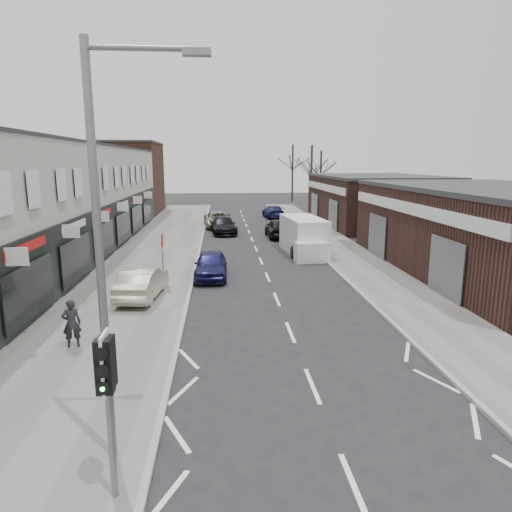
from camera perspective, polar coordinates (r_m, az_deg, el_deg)
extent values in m
plane|color=black|center=(11.36, 9.18, -20.38)|extent=(160.00, 160.00, 0.00)
cube|color=slate|center=(32.18, -12.08, 0.82)|extent=(5.50, 64.00, 0.12)
cube|color=slate|center=(32.92, 10.02, 1.15)|extent=(3.50, 64.00, 0.12)
cube|color=#B7B4A7|center=(30.98, -25.52, 6.05)|extent=(8.00, 41.00, 7.10)
cube|color=#482A1F|center=(55.48, -16.17, 9.21)|extent=(8.00, 10.00, 8.00)
cube|color=#381F19|center=(27.95, 27.93, 2.64)|extent=(10.00, 18.00, 4.50)
cube|color=#381F19|center=(45.98, 14.62, 6.67)|extent=(10.00, 16.00, 4.50)
cylinder|color=slate|center=(8.77, -17.79, -18.93)|extent=(0.12, 0.12, 3.00)
cube|color=silver|center=(8.29, -18.25, -12.66)|extent=(0.05, 0.55, 1.10)
cube|color=black|center=(8.18, -18.45, -13.00)|extent=(0.28, 0.22, 0.95)
sphere|color=#0CE533|center=(8.21, -18.52, -15.25)|extent=(0.18, 0.18, 0.18)
cube|color=black|center=(8.40, -18.06, -12.32)|extent=(0.26, 0.20, 0.90)
cylinder|color=slate|center=(9.02, -18.92, -1.00)|extent=(0.16, 0.16, 8.00)
cylinder|color=slate|center=(8.84, -14.52, 23.85)|extent=(1.80, 0.10, 0.10)
cube|color=slate|center=(8.73, -7.42, 23.93)|extent=(0.50, 0.22, 0.12)
cylinder|color=slate|center=(22.00, -11.58, -0.68)|extent=(0.07, 0.07, 2.50)
cube|color=white|center=(21.88, -11.51, 0.86)|extent=(0.04, 0.45, 0.25)
cube|color=white|center=(30.65, 5.94, 2.61)|extent=(2.58, 5.35, 2.37)
cube|color=white|center=(27.81, 7.03, 0.46)|extent=(2.16, 1.08, 1.24)
cylinder|color=black|center=(28.86, 4.66, 0.48)|extent=(0.25, 0.79, 0.79)
cylinder|color=black|center=(29.23, 8.40, 0.54)|extent=(0.25, 0.79, 0.79)
cylinder|color=black|center=(32.39, 3.66, 1.73)|extent=(0.25, 0.79, 0.79)
cylinder|color=black|center=(32.71, 7.00, 1.77)|extent=(0.25, 0.79, 0.79)
imported|color=#B2A98F|center=(20.66, -14.03, -3.23)|extent=(1.86, 4.25, 1.36)
imported|color=black|center=(15.93, -22.06, -7.80)|extent=(0.67, 0.55, 1.60)
imported|color=#171645|center=(24.03, -5.67, -1.08)|extent=(1.73, 4.15, 1.40)
imported|color=black|center=(38.78, -4.07, 3.85)|extent=(2.39, 5.00, 1.41)
imported|color=#A19581|center=(42.61, -4.81, 4.55)|extent=(2.80, 5.26, 1.41)
imported|color=silver|center=(31.15, 6.60, 1.94)|extent=(1.82, 4.63, 1.50)
imported|color=black|center=(36.70, 2.85, 3.54)|extent=(1.97, 4.64, 1.56)
imported|color=#141641|center=(49.71, 2.17, 5.57)|extent=(2.18, 4.76, 1.35)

